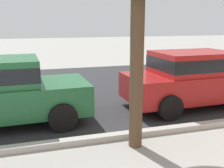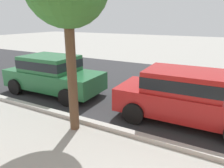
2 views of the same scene
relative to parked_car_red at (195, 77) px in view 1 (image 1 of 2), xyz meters
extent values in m
cube|color=#2D2D30|center=(1.06, 3.05, -0.84)|extent=(60.00, 9.00, 0.01)
cylinder|color=brown|center=(-2.59, -1.95, 0.67)|extent=(0.25, 0.25, 3.03)
cylinder|color=black|center=(-3.88, 0.88, -0.52)|extent=(0.65, 0.24, 0.64)
cylinder|color=black|center=(-3.84, -0.82, -0.52)|extent=(0.65, 0.24, 0.64)
cube|color=#B21E1E|center=(0.06, 0.00, -0.23)|extent=(4.14, 1.80, 0.70)
cube|color=#B21E1E|center=(-0.09, 0.00, 0.42)|extent=(2.17, 1.62, 0.60)
cube|color=black|center=(-0.09, 0.00, 0.42)|extent=(2.18, 1.63, 0.33)
cylinder|color=black|center=(1.37, 0.88, -0.52)|extent=(0.65, 0.24, 0.64)
cylinder|color=black|center=(-1.30, 0.82, -0.52)|extent=(0.65, 0.24, 0.64)
cylinder|color=black|center=(-1.26, -0.88, -0.52)|extent=(0.65, 0.24, 0.64)
camera|label=1|loc=(-4.48, -6.55, 1.52)|focal=43.95mm
camera|label=2|loc=(0.88, -6.08, 2.11)|focal=33.40mm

